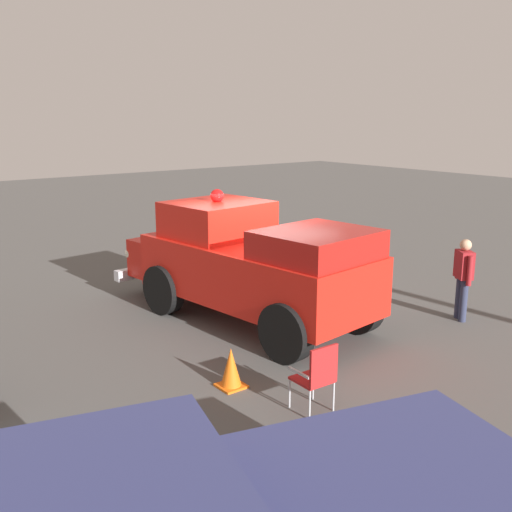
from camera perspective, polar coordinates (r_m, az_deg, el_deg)
The scene contains 7 objects.
ground_plane at distance 12.47m, azimuth 0.23°, elevation -5.72°, with size 60.00×60.00×0.00m, color #514F4C.
vintage_fire_truck at distance 11.90m, azimuth -0.78°, elevation -0.64°, with size 2.94×6.16×2.59m.
lawn_chair_near_truck at distance 15.56m, azimuth -1.10°, elevation 0.42°, with size 0.67×0.68×1.02m.
lawn_chair_by_car at distance 8.46m, azimuth 5.91°, elevation -11.09°, with size 0.53×0.52×1.02m.
spectator_seated at distance 15.41m, azimuth -1.07°, elevation 0.71°, with size 0.59×0.65×1.29m.
spectator_standing at distance 12.66m, azimuth 19.19°, elevation -1.63°, with size 0.45×0.59×1.68m.
traffic_cone at distance 9.27m, azimuth -2.40°, elevation -10.66°, with size 0.40×0.40×0.64m.
Camera 1 is at (-7.19, -9.34, 4.09)m, focal length 41.89 mm.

